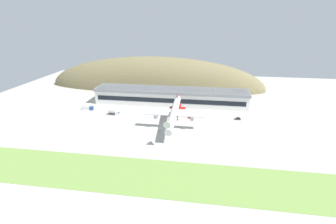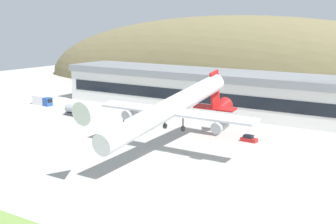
# 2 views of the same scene
# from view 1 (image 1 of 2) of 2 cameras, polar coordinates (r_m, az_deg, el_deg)

# --- Properties ---
(ground_plane) EXTENTS (328.66, 328.66, 0.00)m
(ground_plane) POSITION_cam_1_polar(r_m,az_deg,el_deg) (160.79, 0.39, -3.77)
(ground_plane) COLOR #ADAAA3
(grass_strip_foreground) EXTENTS (295.79, 28.01, 0.08)m
(grass_strip_foreground) POSITION_cam_1_polar(r_m,az_deg,el_deg) (116.49, -3.49, -13.86)
(grass_strip_foreground) COLOR #759947
(grass_strip_foreground) RESTS_ON ground_plane
(hill_backdrop) EXTENTS (209.12, 50.34, 59.26)m
(hill_backdrop) POSITION_cam_1_polar(r_m,az_deg,el_deg) (257.50, -2.91, 5.42)
(hill_backdrop) COLOR olive
(hill_backdrop) RESTS_ON ground_plane
(terminal_building) EXTENTS (118.56, 19.38, 12.36)m
(terminal_building) POSITION_cam_1_polar(r_m,az_deg,el_deg) (204.81, 0.62, 3.62)
(terminal_building) COLOR white
(terminal_building) RESTS_ON ground_plane
(cargo_airplane) EXTENTS (36.92, 51.64, 12.00)m
(cargo_airplane) POSITION_cam_1_polar(r_m,az_deg,el_deg) (158.11, 1.27, -0.36)
(cargo_airplane) COLOR silver
(service_car_0) EXTENTS (3.91, 1.97, 1.57)m
(service_car_0) POSITION_cam_1_polar(r_m,az_deg,el_deg) (178.18, 4.99, -1.18)
(service_car_0) COLOR #B21E1E
(service_car_0) RESTS_ON ground_plane
(service_car_1) EXTENTS (3.86, 1.99, 1.51)m
(service_car_1) POSITION_cam_1_polar(r_m,az_deg,el_deg) (181.47, 14.96, -1.42)
(service_car_1) COLOR #333338
(service_car_1) RESTS_ON ground_plane
(fuel_truck) EXTENTS (8.02, 2.62, 2.99)m
(fuel_truck) POSITION_cam_1_polar(r_m,az_deg,el_deg) (202.52, -17.03, 0.87)
(fuel_truck) COLOR #264C99
(fuel_truck) RESTS_ON ground_plane
(box_truck) EXTENTS (7.73, 2.80, 3.24)m
(box_truck) POSITION_cam_1_polar(r_m,az_deg,el_deg) (187.72, -11.75, -0.13)
(box_truck) COLOR silver
(box_truck) RESTS_ON ground_plane
(traffic_cone_0) EXTENTS (0.52, 0.52, 0.58)m
(traffic_cone_0) POSITION_cam_1_polar(r_m,az_deg,el_deg) (176.01, 17.08, -2.44)
(traffic_cone_0) COLOR orange
(traffic_cone_0) RESTS_ON ground_plane
(traffic_cone_1) EXTENTS (0.52, 0.52, 0.58)m
(traffic_cone_1) POSITION_cam_1_polar(r_m,az_deg,el_deg) (174.72, 15.56, -2.45)
(traffic_cone_1) COLOR orange
(traffic_cone_1) RESTS_ON ground_plane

